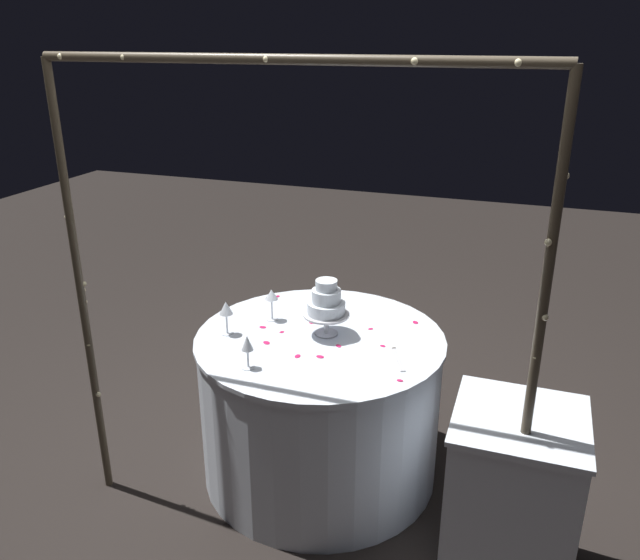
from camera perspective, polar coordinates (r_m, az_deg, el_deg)
name	(u,v)px	position (r m, az deg, el deg)	size (l,w,h in m)	color
ground_plane	(320,468)	(3.41, 0.00, -16.63)	(12.00, 12.00, 0.00)	black
decorative_arch	(280,252)	(2.38, -3.66, 2.57)	(1.95, 0.06, 2.03)	#473D2D
main_table	(320,405)	(3.19, 0.00, -11.23)	(1.19, 1.19, 0.76)	silver
side_table	(511,497)	(2.77, 16.82, -18.25)	(0.50, 0.50, 0.75)	silver
tiered_cake	(326,303)	(2.96, 0.58, -2.12)	(0.22, 0.22, 0.28)	silver
wine_glass_0	(272,296)	(3.13, -4.39, -1.49)	(0.06, 0.06, 0.16)	silver
wine_glass_1	(247,345)	(2.70, -6.58, -5.85)	(0.06, 0.06, 0.15)	silver
wine_glass_2	(226,310)	(3.01, -8.48, -2.65)	(0.06, 0.06, 0.17)	silver
cake_knife	(395,353)	(2.87, 6.81, -6.53)	(0.14, 0.28, 0.01)	silver
rose_petal_0	(339,346)	(2.91, 1.68, -5.96)	(0.03, 0.02, 0.00)	#C61951
rose_petal_1	(263,327)	(3.10, -5.17, -4.24)	(0.04, 0.03, 0.00)	#C61951
rose_petal_2	(267,343)	(2.95, -4.85, -5.65)	(0.04, 0.03, 0.00)	#C61951
rose_petal_3	(320,357)	(2.82, 0.01, -6.93)	(0.04, 0.03, 0.00)	#C61951
rose_petal_4	(383,346)	(2.92, 5.68, -5.95)	(0.03, 0.02, 0.00)	#C61951
rose_petal_5	(400,380)	(2.66, 7.22, -8.98)	(0.03, 0.02, 0.00)	#C61951
rose_petal_6	(312,323)	(3.13, -0.77, -3.88)	(0.03, 0.02, 0.00)	#C61951
rose_petal_7	(282,332)	(3.04, -3.46, -4.70)	(0.03, 0.02, 0.00)	#C61951
rose_petal_8	(415,322)	(3.17, 8.61, -3.80)	(0.04, 0.03, 0.00)	#C61951
rose_petal_9	(278,296)	(3.45, -3.86, -1.48)	(0.03, 0.02, 0.00)	#C61951
rose_petal_10	(371,329)	(3.08, 4.59, -4.41)	(0.03, 0.02, 0.00)	#C61951
rose_petal_11	(298,356)	(2.82, -2.03, -6.88)	(0.04, 0.03, 0.00)	#C61951
rose_petal_12	(321,308)	(3.30, 0.06, -2.53)	(0.04, 0.03, 0.00)	#C61951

